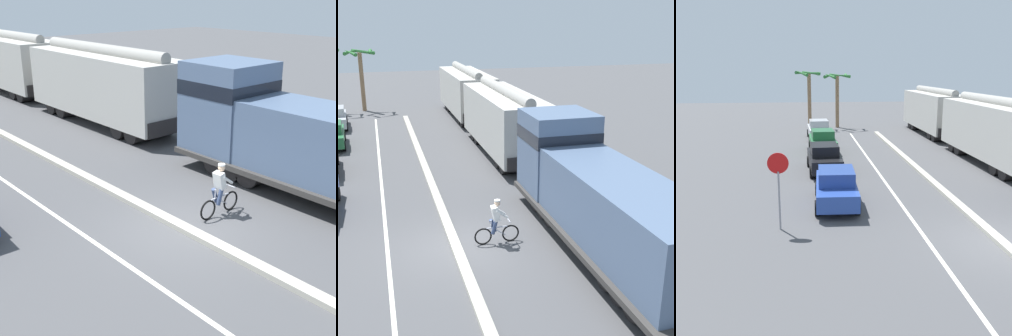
{
  "view_description": "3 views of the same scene",
  "coord_description": "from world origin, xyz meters",
  "views": [
    {
      "loc": [
        -8.53,
        -9.04,
        6.66
      ],
      "look_at": [
        0.93,
        1.66,
        1.25
      ],
      "focal_mm": 50.0,
      "sensor_mm": 36.0,
      "label": 1
    },
    {
      "loc": [
        -2.42,
        -15.26,
        7.99
      ],
      "look_at": [
        2.69,
        2.72,
        1.95
      ],
      "focal_mm": 50.0,
      "sensor_mm": 36.0,
      "label": 2
    },
    {
      "loc": [
        -6.48,
        -11.56,
        5.73
      ],
      "look_at": [
        -4.63,
        7.27,
        0.97
      ],
      "focal_mm": 42.0,
      "sensor_mm": 36.0,
      "label": 3
    }
  ],
  "objects": [
    {
      "name": "parked_car_black",
      "position": [
        -5.46,
        10.39,
        0.82
      ],
      "size": [
        1.99,
        4.28,
        1.62
      ],
      "color": "black",
      "rests_on": "ground"
    },
    {
      "name": "ground_plane",
      "position": [
        0.0,
        0.0,
        0.0
      ],
      "size": [
        120.0,
        120.0,
        0.0
      ],
      "primitive_type": "plane",
      "color": "#4C4C4F"
    },
    {
      "name": "lane_stripe",
      "position": [
        -2.4,
        6.0,
        0.0
      ],
      "size": [
        0.14,
        36.0,
        0.01
      ],
      "primitive_type": "cube",
      "color": "silver",
      "rests_on": "ground"
    },
    {
      "name": "parked_car_green",
      "position": [
        -5.31,
        15.88,
        0.82
      ],
      "size": [
        1.97,
        4.27,
        1.62
      ],
      "color": "#286B3D",
      "rests_on": "ground"
    },
    {
      "name": "palm_tree_far",
      "position": [
        -3.26,
        28.12,
        4.06
      ],
      "size": [
        2.7,
        2.73,
        5.47
      ],
      "color": "#846647",
      "rests_on": "ground"
    },
    {
      "name": "hopper_car_middle",
      "position": [
        5.04,
        22.98,
        2.08
      ],
      "size": [
        2.9,
        10.6,
        4.18
      ],
      "color": "#B1AEA7",
      "rests_on": "ground"
    },
    {
      "name": "hopper_car_lead",
      "position": [
        5.04,
        11.38,
        2.08
      ],
      "size": [
        2.9,
        10.6,
        4.18
      ],
      "color": "#B4B1A9",
      "rests_on": "ground"
    },
    {
      "name": "median_curb",
      "position": [
        0.0,
        6.0,
        0.08
      ],
      "size": [
        0.36,
        36.0,
        0.16
      ],
      "primitive_type": "cube",
      "color": "#B2AD9E",
      "rests_on": "ground"
    },
    {
      "name": "parked_car_silver",
      "position": [
        -5.39,
        21.46,
        0.82
      ],
      "size": [
        1.98,
        4.27,
        1.62
      ],
      "color": "#B7BABF",
      "rests_on": "ground"
    },
    {
      "name": "stop_sign",
      "position": [
        -7.49,
        2.11,
        2.02
      ],
      "size": [
        0.76,
        0.08,
        2.88
      ],
      "color": "gray",
      "rests_on": "ground"
    },
    {
      "name": "palm_tree_near",
      "position": [
        -6.06,
        28.07,
        4.22
      ],
      "size": [
        2.55,
        2.73,
        5.73
      ],
      "color": "#846647",
      "rests_on": "ground"
    },
    {
      "name": "parked_car_blue",
      "position": [
        -5.23,
        4.64,
        0.82
      ],
      "size": [
        1.95,
        4.26,
        1.62
      ],
      "color": "#28479E",
      "rests_on": "ground"
    }
  ]
}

